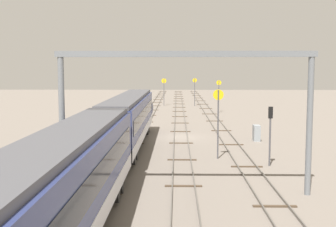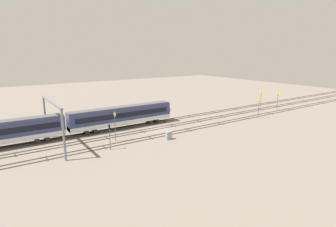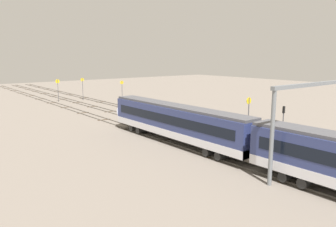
{
  "view_description": "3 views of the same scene",
  "coord_description": "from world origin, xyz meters",
  "px_view_note": "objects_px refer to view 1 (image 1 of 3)",
  "views": [
    {
      "loc": [
        -47.83,
        0.43,
        7.57
      ],
      "look_at": [
        4.35,
        1.49,
        2.16
      ],
      "focal_mm": 47.07,
      "sensor_mm": 36.0,
      "label": 1
    },
    {
      "loc": [
        -31.02,
        -49.63,
        16.84
      ],
      "look_at": [
        3.28,
        0.61,
        2.94
      ],
      "focal_mm": 28.71,
      "sensor_mm": 36.0,
      "label": 2
    },
    {
      "loc": [
        -37.38,
        30.66,
        11.01
      ],
      "look_at": [
        1.98,
        -0.38,
        2.12
      ],
      "focal_mm": 34.79,
      "sensor_mm": 36.0,
      "label": 3
    }
  ],
  "objects_px": {
    "relay_cabinet": "(256,133)",
    "speed_sign_far_trackside": "(164,88)",
    "speed_sign_mid_trackside": "(195,88)",
    "overhead_gantry": "(185,90)",
    "signal_light_trackside_departure": "(270,127)",
    "speed_sign_near_foreground": "(218,115)",
    "speed_sign_distant_end": "(219,92)"
  },
  "relations": [
    {
      "from": "speed_sign_near_foreground",
      "to": "speed_sign_distant_end",
      "type": "distance_m",
      "value": 38.41
    },
    {
      "from": "speed_sign_near_foreground",
      "to": "relay_cabinet",
      "type": "distance_m",
      "value": 10.73
    },
    {
      "from": "speed_sign_far_trackside",
      "to": "signal_light_trackside_departure",
      "type": "relative_size",
      "value": 1.19
    },
    {
      "from": "signal_light_trackside_departure",
      "to": "relay_cabinet",
      "type": "relative_size",
      "value": 2.79
    },
    {
      "from": "overhead_gantry",
      "to": "speed_sign_far_trackside",
      "type": "relative_size",
      "value": 2.79
    },
    {
      "from": "speed_sign_far_trackside",
      "to": "signal_light_trackside_departure",
      "type": "distance_m",
      "value": 55.56
    },
    {
      "from": "speed_sign_far_trackside",
      "to": "speed_sign_distant_end",
      "type": "bearing_deg",
      "value": -144.85
    },
    {
      "from": "speed_sign_near_foreground",
      "to": "relay_cabinet",
      "type": "height_order",
      "value": "speed_sign_near_foreground"
    },
    {
      "from": "speed_sign_far_trackside",
      "to": "relay_cabinet",
      "type": "relative_size",
      "value": 3.32
    },
    {
      "from": "speed_sign_far_trackside",
      "to": "speed_sign_mid_trackside",
      "type": "bearing_deg",
      "value": -93.16
    },
    {
      "from": "overhead_gantry",
      "to": "speed_sign_mid_trackside",
      "type": "relative_size",
      "value": 2.76
    },
    {
      "from": "overhead_gantry",
      "to": "speed_sign_distant_end",
      "type": "height_order",
      "value": "overhead_gantry"
    },
    {
      "from": "speed_sign_distant_end",
      "to": "relay_cabinet",
      "type": "bearing_deg",
      "value": -177.64
    },
    {
      "from": "overhead_gantry",
      "to": "relay_cabinet",
      "type": "bearing_deg",
      "value": -21.74
    },
    {
      "from": "speed_sign_mid_trackside",
      "to": "relay_cabinet",
      "type": "bearing_deg",
      "value": -173.63
    },
    {
      "from": "speed_sign_near_foreground",
      "to": "relay_cabinet",
      "type": "relative_size",
      "value": 3.51
    },
    {
      "from": "signal_light_trackside_departure",
      "to": "relay_cabinet",
      "type": "height_order",
      "value": "signal_light_trackside_departure"
    },
    {
      "from": "speed_sign_far_trackside",
      "to": "speed_sign_distant_end",
      "type": "xyz_separation_m",
      "value": [
        -13.79,
        -9.71,
        -0.12
      ]
    },
    {
      "from": "signal_light_trackside_departure",
      "to": "speed_sign_distant_end",
      "type": "bearing_deg",
      "value": 0.14
    },
    {
      "from": "speed_sign_mid_trackside",
      "to": "speed_sign_distant_end",
      "type": "height_order",
      "value": "speed_sign_mid_trackside"
    },
    {
      "from": "speed_sign_distant_end",
      "to": "signal_light_trackside_departure",
      "type": "bearing_deg",
      "value": -179.86
    },
    {
      "from": "overhead_gantry",
      "to": "relay_cabinet",
      "type": "relative_size",
      "value": 9.24
    },
    {
      "from": "overhead_gantry",
      "to": "speed_sign_far_trackside",
      "type": "distance_m",
      "value": 62.61
    },
    {
      "from": "speed_sign_mid_trackside",
      "to": "speed_sign_far_trackside",
      "type": "xyz_separation_m",
      "value": [
        0.34,
        6.16,
        0.08
      ]
    },
    {
      "from": "speed_sign_distant_end",
      "to": "speed_sign_mid_trackside",
      "type": "bearing_deg",
      "value": 14.77
    },
    {
      "from": "relay_cabinet",
      "to": "speed_sign_far_trackside",
      "type": "bearing_deg",
      "value": 14.27
    },
    {
      "from": "overhead_gantry",
      "to": "signal_light_trackside_departure",
      "type": "bearing_deg",
      "value": -40.69
    },
    {
      "from": "overhead_gantry",
      "to": "speed_sign_mid_trackside",
      "type": "xyz_separation_m",
      "value": [
        62.13,
        -3.06,
        -2.75
      ]
    },
    {
      "from": "signal_light_trackside_departure",
      "to": "relay_cabinet",
      "type": "bearing_deg",
      "value": -5.35
    },
    {
      "from": "relay_cabinet",
      "to": "signal_light_trackside_departure",
      "type": "bearing_deg",
      "value": 174.65
    },
    {
      "from": "overhead_gantry",
      "to": "speed_sign_near_foreground",
      "type": "distance_m",
      "value": 11.16
    },
    {
      "from": "overhead_gantry",
      "to": "relay_cabinet",
      "type": "distance_m",
      "value": 21.76
    }
  ]
}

